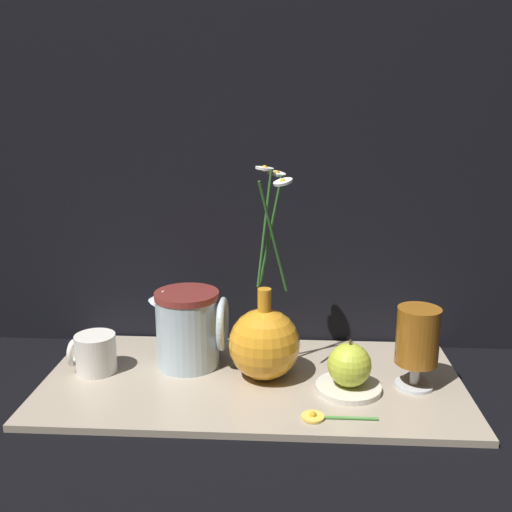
{
  "coord_description": "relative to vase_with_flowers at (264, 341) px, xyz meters",
  "views": [
    {
      "loc": [
        0.06,
        -0.92,
        0.48
      ],
      "look_at": [
        0.01,
        0.0,
        0.24
      ],
      "focal_mm": 40.0,
      "sensor_mm": 36.0,
      "label": 1
    }
  ],
  "objects": [
    {
      "name": "shelf",
      "position": [
        -0.02,
        -0.01,
        -0.07
      ],
      "size": [
        0.74,
        0.36,
        0.01
      ],
      "color": "tan",
      "rests_on": "ground_plane"
    },
    {
      "name": "ground_plane",
      "position": [
        -0.02,
        -0.01,
        -0.08
      ],
      "size": [
        6.0,
        6.0,
        0.0
      ],
      "primitive_type": "plane",
      "color": "black"
    },
    {
      "name": "vase_with_flowers",
      "position": [
        0.0,
        0.0,
        0.0
      ],
      "size": [
        0.13,
        0.13,
        0.37
      ],
      "color": "orange",
      "rests_on": "shelf"
    },
    {
      "name": "tea_glass",
      "position": [
        0.26,
        -0.02,
        0.02
      ],
      "size": [
        0.07,
        0.07,
        0.14
      ],
      "color": "silver",
      "rests_on": "shelf"
    },
    {
      "name": "yellow_mug",
      "position": [
        -0.31,
        0.0,
        -0.03
      ],
      "size": [
        0.08,
        0.07,
        0.07
      ],
      "color": "silver",
      "rests_on": "shelf"
    },
    {
      "name": "ceramic_pitcher",
      "position": [
        -0.14,
        0.04,
        0.01
      ],
      "size": [
        0.14,
        0.12,
        0.15
      ],
      "color": "silver",
      "rests_on": "shelf"
    },
    {
      "name": "loose_daisy",
      "position": [
        0.1,
        -0.14,
        -0.06
      ],
      "size": [
        0.12,
        0.04,
        0.01
      ],
      "color": "#4C8E3D",
      "rests_on": "shelf"
    },
    {
      "name": "backdrop_wall",
      "position": [
        -0.02,
        0.19,
        0.47
      ],
      "size": [
        1.24,
        0.02,
        1.1
      ],
      "color": "black",
      "rests_on": "ground_plane"
    },
    {
      "name": "orange_fruit",
      "position": [
        0.15,
        -0.04,
        -0.02
      ],
      "size": [
        0.07,
        0.07,
        0.08
      ],
      "color": "#B7C638",
      "rests_on": "saucer_plate"
    },
    {
      "name": "saucer_plate",
      "position": [
        0.15,
        -0.04,
        -0.06
      ],
      "size": [
        0.11,
        0.11,
        0.01
      ],
      "color": "silver",
      "rests_on": "shelf"
    }
  ]
}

